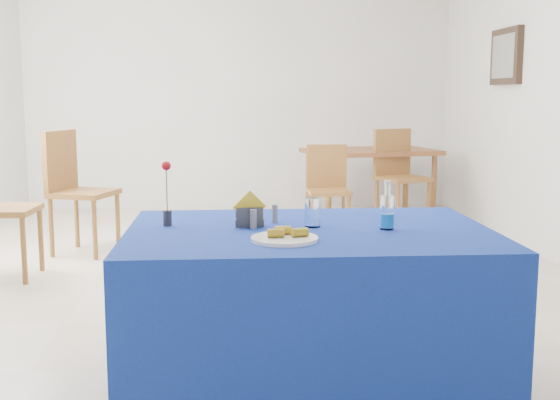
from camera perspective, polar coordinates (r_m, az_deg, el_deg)
The scene contains 17 objects.
floor at distance 5.08m, azimuth -2.69°, elevation -6.81°, with size 7.00×7.00×0.00m, color beige.
room_shell at distance 4.92m, azimuth -2.84°, elevation 13.23°, with size 7.00×7.00×7.00m.
picture_frame at distance 7.00m, azimuth 17.92°, elevation 11.04°, with size 0.06×0.64×0.52m, color black.
picture_art at distance 6.99m, azimuth 17.72°, elevation 11.05°, with size 0.02×0.52×0.40m, color #998C66.
plate at distance 2.84m, azimuth 0.36°, elevation -3.17°, with size 0.27×0.27×0.01m, color white.
drinking_glass at distance 3.13m, azimuth 2.67°, elevation -1.02°, with size 0.07×0.07×0.13m, color white.
salt_shaker at distance 3.24m, azimuth -0.44°, elevation -1.11°, with size 0.03×0.03×0.09m, color gray.
pepper_shaker at distance 3.09m, azimuth -2.19°, elevation -1.56°, with size 0.03×0.03×0.09m, color slate.
blue_table at distance 3.19m, azimuth 2.34°, elevation -9.07°, with size 1.60×1.10×0.76m.
water_bottle at distance 3.11m, azimuth 8.68°, elevation -1.07°, with size 0.06×0.06×0.21m.
napkin_holder at distance 3.14m, azimuth -2.51°, elevation -1.29°, with size 0.15×0.06×0.16m.
rose_vase at distance 3.19m, azimuth -9.18°, elevation 0.32°, with size 0.04×0.04×0.29m.
oak_table at distance 7.78m, azimuth 7.33°, elevation 3.55°, with size 1.52×1.13×0.76m.
chair_bg_left at distance 6.76m, azimuth 3.91°, elevation 1.36°, with size 0.39×0.39×0.87m.
chair_bg_right at distance 7.40m, azimuth 9.56°, elevation 2.44°, with size 0.58×0.58×0.99m.
chair_win_b at distance 6.21m, azimuth -16.44°, elevation 1.35°, with size 0.59×0.59×1.05m.
banana_pieces at distance 2.85m, azimuth 0.52°, elevation -2.61°, with size 0.17×0.10×0.04m.
Camera 1 is at (-0.11, -4.90, 1.34)m, focal length 45.00 mm.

